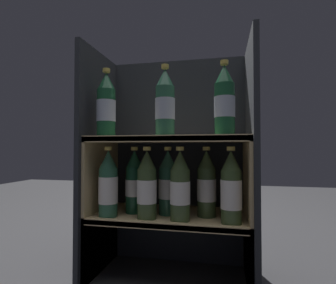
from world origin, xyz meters
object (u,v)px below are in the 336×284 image
object	(u,v)px
bottle_upper_front_0	(106,106)
bottle_lower_front_2	(180,187)
bottle_lower_back_1	(168,184)
bottle_upper_front_2	(225,102)
bottle_lower_back_2	(207,185)
bottle_lower_front_1	(147,187)
bottle_lower_front_3	(231,189)
bottle_upper_front_1	(165,104)
bottle_lower_back_0	(134,183)
bottle_lower_front_0	(108,186)

from	to	relation	value
bottle_upper_front_0	bottle_lower_front_2	xyz separation A→B (m)	(0.29, 0.00, -0.31)
bottle_upper_front_0	bottle_lower_back_1	size ratio (longest dim) A/B	1.00
bottle_upper_front_2	bottle_lower_front_2	bearing A→B (deg)	180.00
bottle_upper_front_0	bottle_lower_front_2	world-z (taller)	bottle_upper_front_0
bottle_lower_back_2	bottle_lower_back_1	bearing A→B (deg)	180.00
bottle_lower_front_2	bottle_lower_front_1	bearing A→B (deg)	-180.00
bottle_lower_front_1	bottle_lower_front_3	xyz separation A→B (m)	(0.31, -0.00, -0.00)
bottle_lower_front_2	bottle_upper_front_1	bearing A→B (deg)	-180.00
bottle_lower_front_3	bottle_lower_back_2	distance (m)	0.12
bottle_lower_back_0	bottle_lower_back_2	world-z (taller)	same
bottle_upper_front_1	bottle_lower_front_1	xyz separation A→B (m)	(-0.07, 0.00, -0.31)
bottle_upper_front_0	bottle_upper_front_1	bearing A→B (deg)	-0.00
bottle_upper_front_0	bottle_lower_front_3	bearing A→B (deg)	-0.00
bottle_upper_front_1	bottle_lower_front_2	distance (m)	0.31
bottle_lower_front_0	bottle_lower_front_3	xyz separation A→B (m)	(0.47, -0.00, 0.00)
bottle_upper_front_0	bottle_upper_front_1	distance (m)	0.24
bottle_lower_front_2	bottle_lower_back_2	distance (m)	0.12
bottle_upper_front_2	bottle_lower_front_3	distance (m)	0.31
bottle_upper_front_0	bottle_lower_back_0	xyz separation A→B (m)	(0.09, 0.08, -0.31)
bottle_lower_back_0	bottle_lower_back_1	distance (m)	0.14
bottle_lower_front_2	bottle_lower_back_2	world-z (taller)	same
bottle_lower_front_0	bottle_lower_front_2	distance (m)	0.28
bottle_upper_front_0	bottle_lower_front_1	distance (m)	0.35
bottle_lower_back_1	bottle_lower_back_2	size ratio (longest dim) A/B	1.00
bottle_lower_front_0	bottle_lower_back_0	world-z (taller)	same
bottle_upper_front_2	bottle_lower_back_1	distance (m)	0.39
bottle_upper_front_2	bottle_lower_back_1	bearing A→B (deg)	159.97
bottle_upper_front_2	bottle_lower_back_2	size ratio (longest dim) A/B	1.00
bottle_upper_front_2	bottle_lower_back_2	bearing A→B (deg)	130.63
bottle_upper_front_1	bottle_lower_back_1	world-z (taller)	bottle_upper_front_1
bottle_lower_back_0	bottle_lower_back_1	bearing A→B (deg)	0.00
bottle_lower_front_2	bottle_lower_front_3	bearing A→B (deg)	-0.00
bottle_lower_back_0	bottle_lower_back_2	distance (m)	0.30
bottle_upper_front_1	bottle_lower_front_3	world-z (taller)	bottle_upper_front_1
bottle_lower_back_0	bottle_lower_front_1	bearing A→B (deg)	-46.27
bottle_lower_front_3	bottle_lower_back_1	size ratio (longest dim) A/B	1.00
bottle_upper_front_1	bottle_lower_front_2	size ratio (longest dim) A/B	1.00
bottle_upper_front_1	bottle_lower_back_2	xyz separation A→B (m)	(0.15, 0.08, -0.31)
bottle_upper_front_1	bottle_lower_back_1	xyz separation A→B (m)	(-0.01, 0.08, -0.31)
bottle_lower_front_3	bottle_lower_back_1	world-z (taller)	same
bottle_lower_front_2	bottle_lower_back_2	bearing A→B (deg)	41.97
bottle_lower_front_3	bottle_upper_front_0	bearing A→B (deg)	180.00
bottle_lower_front_2	bottle_lower_front_3	distance (m)	0.18
bottle_upper_front_0	bottle_lower_back_0	bearing A→B (deg)	42.65
bottle_lower_front_1	bottle_lower_front_2	distance (m)	0.13
bottle_lower_front_3	bottle_lower_back_1	xyz separation A→B (m)	(-0.25, 0.08, 0.00)
bottle_lower_back_0	bottle_lower_back_2	size ratio (longest dim) A/B	1.00
bottle_upper_front_2	bottle_lower_front_1	xyz separation A→B (m)	(-0.29, -0.00, -0.31)
bottle_lower_front_0	bottle_lower_front_3	size ratio (longest dim) A/B	1.00
bottle_lower_front_2	bottle_upper_front_0	bearing A→B (deg)	180.00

